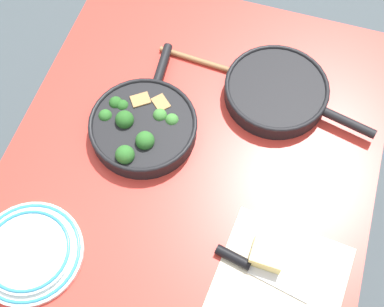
{
  "coord_description": "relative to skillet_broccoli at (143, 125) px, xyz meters",
  "views": [
    {
      "loc": [
        0.59,
        0.18,
        1.91
      ],
      "look_at": [
        0.0,
        0.0,
        0.74
      ],
      "focal_mm": 50.0,
      "sensor_mm": 36.0,
      "label": 1
    }
  ],
  "objects": [
    {
      "name": "cheese_block",
      "position": [
        0.22,
        0.38,
        -0.01
      ],
      "size": [
        0.08,
        0.08,
        0.04
      ],
      "color": "#EFD67A",
      "rests_on": "dining_table_red"
    },
    {
      "name": "wooden_spoon",
      "position": [
        -0.25,
        0.17,
        -0.02
      ],
      "size": [
        0.05,
        0.34,
        0.02
      ],
      "rotation": [
        0.0,
        0.0,
        1.5
      ],
      "color": "#996B42",
      "rests_on": "dining_table_red"
    },
    {
      "name": "skillet_eggs",
      "position": [
        -0.21,
        0.3,
        -0.0
      ],
      "size": [
        0.27,
        0.41,
        0.05
      ],
      "rotation": [
        0.0,
        0.0,
        1.34
      ],
      "color": "black",
      "rests_on": "dining_table_red"
    },
    {
      "name": "ground_plane",
      "position": [
        0.03,
        0.14,
        -0.75
      ],
      "size": [
        14.0,
        14.0,
        0.0
      ],
      "primitive_type": "plane",
      "color": "#424C51"
    },
    {
      "name": "parchment_sheet",
      "position": [
        0.29,
        0.42,
        -0.03
      ],
      "size": [
        0.33,
        0.31,
        0.0
      ],
      "color": "beige",
      "rests_on": "dining_table_red"
    },
    {
      "name": "grater_knife",
      "position": [
        0.26,
        0.35,
        -0.02
      ],
      "size": [
        0.07,
        0.23,
        0.02
      ],
      "rotation": [
        0.0,
        0.0,
        1.37
      ],
      "color": "silver",
      "rests_on": "dining_table_red"
    },
    {
      "name": "dining_table_red",
      "position": [
        0.03,
        0.14,
        -0.11
      ],
      "size": [
        1.09,
        0.91,
        0.72
      ],
      "color": "red",
      "rests_on": "ground_plane"
    },
    {
      "name": "dinner_plate_stack",
      "position": [
        0.38,
        -0.14,
        -0.02
      ],
      "size": [
        0.25,
        0.25,
        0.03
      ],
      "color": "white",
      "rests_on": "dining_table_red"
    },
    {
      "name": "skillet_broccoli",
      "position": [
        0.0,
        0.0,
        0.0
      ],
      "size": [
        0.4,
        0.27,
        0.08
      ],
      "rotation": [
        0.0,
        0.0,
        3.22
      ],
      "color": "black",
      "rests_on": "dining_table_red"
    }
  ]
}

